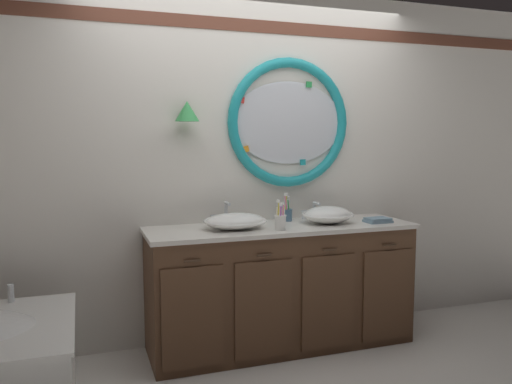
% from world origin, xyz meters
% --- Properties ---
extents(ground_plane, '(14.00, 14.00, 0.00)m').
position_xyz_m(ground_plane, '(0.00, 0.00, 0.00)').
color(ground_plane, silver).
extents(back_wall_assembly, '(6.40, 0.26, 2.60)m').
position_xyz_m(back_wall_assembly, '(0.02, 0.59, 1.32)').
color(back_wall_assembly, silver).
rests_on(back_wall_assembly, ground_plane).
extents(vanity_counter, '(1.93, 0.60, 0.89)m').
position_xyz_m(vanity_counter, '(0.13, 0.27, 0.45)').
color(vanity_counter, brown).
rests_on(vanity_counter, ground_plane).
extents(sink_basin_left, '(0.43, 0.43, 0.11)m').
position_xyz_m(sink_basin_left, '(-0.22, 0.24, 0.94)').
color(sink_basin_left, white).
rests_on(sink_basin_left, vanity_counter).
extents(sink_basin_right, '(0.38, 0.38, 0.13)m').
position_xyz_m(sink_basin_right, '(0.49, 0.24, 0.95)').
color(sink_basin_right, white).
rests_on(sink_basin_right, vanity_counter).
extents(faucet_set_left, '(0.23, 0.12, 0.17)m').
position_xyz_m(faucet_set_left, '(-0.22, 0.47, 0.95)').
color(faucet_set_left, silver).
rests_on(faucet_set_left, vanity_counter).
extents(faucet_set_right, '(0.22, 0.12, 0.14)m').
position_xyz_m(faucet_set_right, '(0.49, 0.47, 0.94)').
color(faucet_set_right, silver).
rests_on(faucet_set_right, vanity_counter).
extents(toothbrush_holder_left, '(0.08, 0.08, 0.21)m').
position_xyz_m(toothbrush_holder_left, '(0.06, 0.10, 0.95)').
color(toothbrush_holder_left, white).
rests_on(toothbrush_holder_left, vanity_counter).
extents(toothbrush_holder_right, '(0.08, 0.08, 0.21)m').
position_xyz_m(toothbrush_holder_right, '(0.25, 0.44, 0.94)').
color(toothbrush_holder_right, slate).
rests_on(toothbrush_holder_right, vanity_counter).
extents(soap_dispenser, '(0.07, 0.07, 0.17)m').
position_xyz_m(soap_dispenser, '(0.11, 0.24, 0.96)').
color(soap_dispenser, '#EFE5C6').
rests_on(soap_dispenser, vanity_counter).
extents(folded_hand_towel, '(0.19, 0.14, 0.03)m').
position_xyz_m(folded_hand_towel, '(0.86, 0.16, 0.90)').
color(folded_hand_towel, '#7593A8').
rests_on(folded_hand_towel, vanity_counter).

